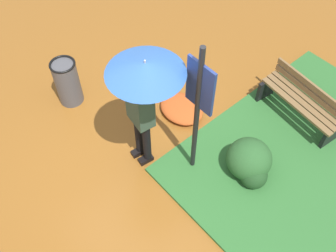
{
  "coord_description": "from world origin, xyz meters",
  "views": [
    {
      "loc": [
        2.65,
        -1.73,
        4.97
      ],
      "look_at": [
        0.21,
        0.39,
        0.85
      ],
      "focal_mm": 41.5,
      "sensor_mm": 36.0,
      "label": 1
    }
  ],
  "objects": [
    {
      "name": "handbag",
      "position": [
        -0.73,
        0.69,
        0.13
      ],
      "size": [
        0.31,
        0.16,
        0.37
      ],
      "color": "#4C3323",
      "rests_on": "ground_plane"
    },
    {
      "name": "ground_plane",
      "position": [
        0.0,
        0.0,
        0.0
      ],
      "size": [
        18.0,
        18.0,
        0.0
      ],
      "primitive_type": "plane",
      "color": "brown"
    },
    {
      "name": "leaf_pile_by_bench",
      "position": [
        -1.23,
        1.09,
        0.05
      ],
      "size": [
        0.49,
        0.4,
        0.11
      ],
      "color": "#A86023",
      "rests_on": "ground_plane"
    },
    {
      "name": "park_bench",
      "position": [
        0.97,
        2.5,
        0.4
      ],
      "size": [
        1.4,
        0.51,
        0.75
      ],
      "color": "black",
      "rests_on": "ground_plane"
    },
    {
      "name": "trash_bin",
      "position": [
        -1.81,
        -0.03,
        0.42
      ],
      "size": [
        0.42,
        0.42,
        0.83
      ],
      "color": "#4C4C51",
      "rests_on": "ground_plane"
    },
    {
      "name": "shrub_cluster",
      "position": [
        1.14,
        1.14,
        0.28
      ],
      "size": [
        0.72,
        0.66,
        0.59
      ],
      "color": "#285628",
      "rests_on": "ground_plane"
    },
    {
      "name": "info_sign_post",
      "position": [
        0.52,
        0.62,
        1.44
      ],
      "size": [
        0.44,
        0.07,
        2.3
      ],
      "color": "black",
      "rests_on": "ground_plane"
    },
    {
      "name": "leaf_pile_far_path",
      "position": [
        -0.37,
        1.2,
        0.09
      ],
      "size": [
        0.79,
        0.63,
        0.17
      ],
      "color": "#B74C1E",
      "rests_on": "ground_plane"
    },
    {
      "name": "person_with_umbrella",
      "position": [
        -0.02,
        0.19,
        1.55
      ],
      "size": [
        0.96,
        0.96,
        2.04
      ],
      "color": "black",
      "rests_on": "ground_plane"
    }
  ]
}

